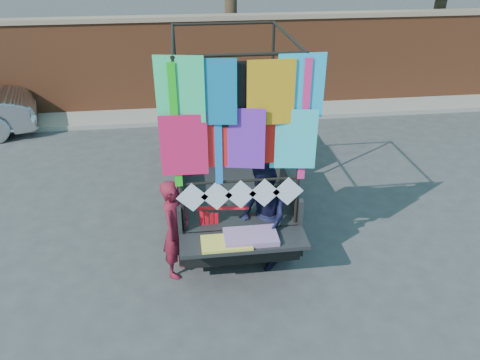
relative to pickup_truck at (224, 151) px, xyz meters
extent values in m
plane|color=#38383A|center=(-0.17, -2.14, -0.85)|extent=(90.00, 90.00, 0.00)
cube|color=brown|center=(-0.17, 4.86, 0.40)|extent=(30.00, 0.35, 2.50)
cube|color=gray|center=(-0.17, 4.86, 1.70)|extent=(30.00, 0.45, 0.12)
cube|color=gray|center=(-0.17, 4.16, -0.79)|extent=(30.00, 1.20, 0.12)
cylinder|color=#38281C|center=(0.83, 6.06, 1.88)|extent=(0.36, 0.36, 5.46)
cylinder|color=#38281C|center=(7.33, 6.06, 1.43)|extent=(0.36, 0.36, 4.55)
cylinder|color=black|center=(-0.78, 0.60, -0.52)|extent=(0.22, 0.66, 0.66)
cylinder|color=black|center=(-0.78, -2.09, -0.52)|extent=(0.22, 0.66, 0.66)
cylinder|color=black|center=(0.78, 0.60, -0.52)|extent=(0.22, 0.66, 0.66)
cylinder|color=black|center=(0.78, -2.09, -0.52)|extent=(0.22, 0.66, 0.66)
cube|color=black|center=(0.00, -0.80, -0.35)|extent=(1.70, 4.20, 0.30)
cube|color=black|center=(0.00, -1.55, -0.07)|extent=(1.80, 2.30, 0.10)
cube|color=black|center=(-0.88, -1.55, 0.15)|extent=(0.06, 2.30, 0.45)
cube|color=black|center=(0.88, -1.55, 0.15)|extent=(0.06, 2.30, 0.45)
cube|color=black|center=(0.00, -0.42, 0.15)|extent=(1.80, 0.06, 0.45)
cube|color=black|center=(0.00, 0.55, 0.20)|extent=(1.80, 1.60, 1.25)
cube|color=#8C9EAD|center=(0.00, 0.10, 0.60)|extent=(1.60, 0.06, 0.55)
cube|color=#8C9EAD|center=(0.00, 1.30, 0.40)|extent=(1.60, 0.10, 0.70)
cube|color=black|center=(0.00, 1.65, -0.05)|extent=(1.75, 0.90, 0.55)
cube|color=black|center=(0.00, -2.94, -0.05)|extent=(1.80, 0.55, 0.06)
cube|color=black|center=(0.00, -2.71, -0.43)|extent=(1.85, 0.15, 0.18)
cylinder|color=black|center=(-0.82, -2.59, 1.23)|extent=(0.05, 0.05, 2.50)
cylinder|color=black|center=(-0.82, -0.50, 1.23)|extent=(0.05, 0.05, 2.50)
cylinder|color=black|center=(0.82, -2.59, 1.23)|extent=(0.05, 0.05, 2.50)
cylinder|color=black|center=(0.82, -0.50, 1.23)|extent=(0.05, 0.05, 2.50)
cylinder|color=black|center=(0.00, -2.59, 2.48)|extent=(1.70, 0.04, 0.04)
cylinder|color=black|center=(0.00, -0.50, 2.48)|extent=(1.70, 0.04, 0.04)
cylinder|color=black|center=(-0.82, -1.55, 2.48)|extent=(0.04, 2.15, 0.04)
cylinder|color=black|center=(0.82, -1.55, 2.48)|extent=(0.04, 2.15, 0.04)
cylinder|color=black|center=(0.00, -2.59, 0.73)|extent=(1.70, 0.04, 0.04)
cube|color=#25D785|center=(-0.75, -2.61, 2.03)|extent=(0.62, 0.01, 0.85)
cube|color=#0C6FAB|center=(-0.37, -2.65, 2.03)|extent=(0.62, 0.01, 0.85)
cube|color=black|center=(0.00, -2.61, 2.03)|extent=(0.62, 0.01, 0.85)
cube|color=orange|center=(0.37, -2.65, 2.03)|extent=(0.62, 0.01, 0.85)
cube|color=#1CC1FF|center=(0.75, -2.61, 2.03)|extent=(0.62, 0.01, 0.85)
cube|color=#E71956|center=(-0.75, -2.65, 1.38)|extent=(0.62, 0.01, 0.85)
cube|color=red|center=(-0.37, -2.61, 1.38)|extent=(0.62, 0.01, 0.85)
cube|color=purple|center=(0.00, -2.65, 1.38)|extent=(0.62, 0.01, 0.85)
cube|color=red|center=(0.37, -2.61, 1.38)|extent=(0.62, 0.01, 0.85)
cube|color=#2ECADE|center=(0.75, -2.65, 1.38)|extent=(0.62, 0.01, 0.85)
cube|color=#19CE1D|center=(-0.85, -2.63, 1.58)|extent=(0.10, 0.01, 1.70)
cube|color=#F9297B|center=(0.85, -2.63, 1.58)|extent=(0.10, 0.01, 1.70)
cube|color=blue|center=(-0.30, -2.63, 1.58)|extent=(0.10, 0.01, 1.70)
cube|color=white|center=(-0.68, -2.62, 0.53)|extent=(0.45, 0.01, 0.45)
cube|color=white|center=(-0.34, -2.62, 0.53)|extent=(0.45, 0.01, 0.45)
cube|color=white|center=(0.00, -2.62, 0.53)|extent=(0.45, 0.01, 0.45)
cube|color=white|center=(0.34, -2.62, 0.53)|extent=(0.45, 0.01, 0.45)
cube|color=white|center=(0.68, -2.62, 0.53)|extent=(0.45, 0.01, 0.45)
cube|color=#FF4B38|center=(0.10, -2.94, 0.02)|extent=(0.75, 0.45, 0.08)
cube|color=#DACC44|center=(-0.25, -3.01, 0.00)|extent=(0.70, 0.40, 0.04)
imported|color=maroon|center=(-0.94, -2.50, -0.06)|extent=(0.58, 0.68, 1.58)
imported|color=black|center=(0.36, -2.46, 0.02)|extent=(0.86, 0.99, 1.73)
cube|color=#FF0D1C|center=(-0.29, -2.48, 0.24)|extent=(0.84, 0.14, 0.04)
cube|color=#FF0D1C|center=(-0.56, -2.50, -0.03)|extent=(0.05, 0.02, 0.49)
cube|color=#FF0D1C|center=(-0.49, -2.50, -0.05)|extent=(0.05, 0.02, 0.49)
cube|color=#FF0D1C|center=(-0.41, -2.50, -0.07)|extent=(0.05, 0.02, 0.49)
cube|color=#FF0D1C|center=(-0.34, -2.50, -0.09)|extent=(0.05, 0.02, 0.49)
camera|label=1|loc=(-0.73, -8.26, 3.85)|focal=35.00mm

